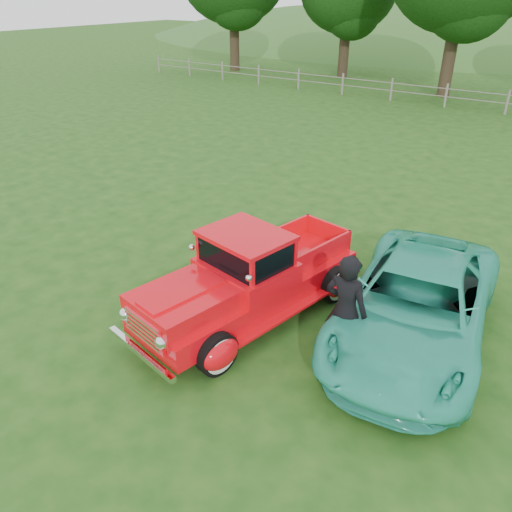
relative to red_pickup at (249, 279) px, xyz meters
The scene contains 5 objects.
ground 1.11m from the red_pickup, 66.00° to the right, with size 140.00×140.00×0.00m, color #1B4813.
fence_line 21.30m from the red_pickup, 89.15° to the left, with size 48.00×0.12×1.20m.
red_pickup is the anchor object (origin of this frame).
teal_sedan 3.05m from the red_pickup, 20.96° to the left, with size 2.39×5.19×1.44m, color #2EBA9A.
man 2.11m from the red_pickup, ahead, with size 0.75×0.49×2.05m, color black.
Camera 1 is at (4.44, -5.78, 5.66)m, focal length 35.00 mm.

